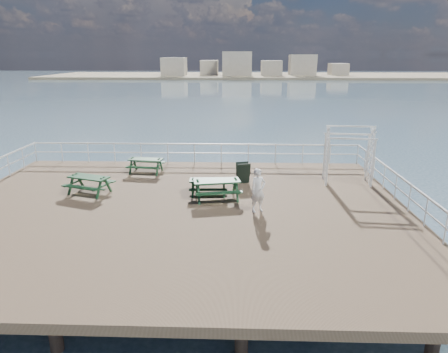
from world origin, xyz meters
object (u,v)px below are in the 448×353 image
picnic_table_c (208,183)px  picnic_table_d (89,181)px  trellis_arbor (348,158)px  picnic_table_b (217,185)px  picnic_table_a (146,163)px  person (258,190)px

picnic_table_c → picnic_table_d: bearing=177.1°
trellis_arbor → picnic_table_b: bearing=-153.4°
picnic_table_a → person: size_ratio=1.09×
picnic_table_b → trellis_arbor: 6.40m
picnic_table_c → picnic_table_d: 5.12m
picnic_table_b → picnic_table_d: (-5.50, 0.53, -0.04)m
picnic_table_a → picnic_table_b: picnic_table_b is taller
trellis_arbor → person: trellis_arbor is taller
picnic_table_b → picnic_table_c: picnic_table_b is taller
picnic_table_b → picnic_table_c: bearing=114.6°
picnic_table_a → person: bearing=-35.9°
picnic_table_d → person: 7.36m
picnic_table_a → picnic_table_d: picnic_table_d is taller
picnic_table_a → picnic_table_b: (3.77, -3.73, 0.06)m
picnic_table_d → trellis_arbor: (11.40, 1.86, 0.65)m
picnic_table_c → picnic_table_a: bearing=133.7°
picnic_table_a → picnic_table_c: size_ratio=1.11×
person → picnic_table_b: bearing=112.2°
picnic_table_b → person: person is taller
picnic_table_b → picnic_table_c: (-0.38, 0.53, -0.09)m
picnic_table_c → person: size_ratio=0.98×
picnic_table_b → picnic_table_d: picnic_table_b is taller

